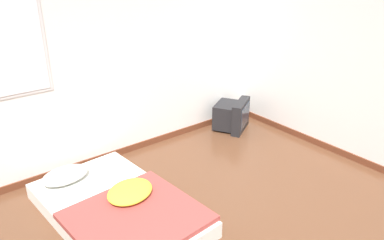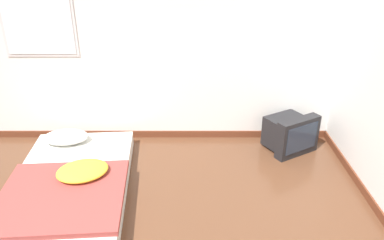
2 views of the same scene
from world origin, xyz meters
The scene contains 3 objects.
wall_back centered at (-0.01, 2.80, 1.29)m, with size 8.14×0.08×2.60m.
mattress_bed centered at (-0.13, 1.59, 0.12)m, with size 1.27×1.97×0.32m.
crt_tv centered at (2.30, 2.45, 0.22)m, with size 0.67×0.65×0.47m.
Camera 2 is at (1.11, -1.58, 2.34)m, focal length 35.00 mm.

